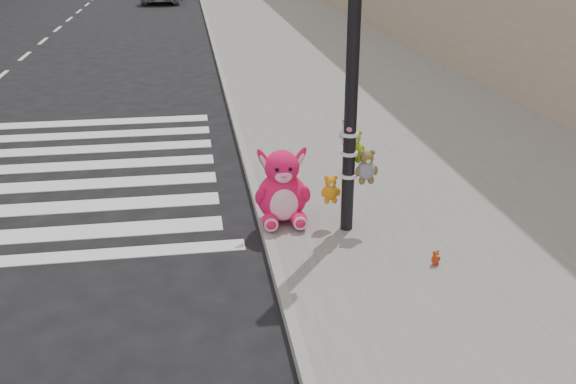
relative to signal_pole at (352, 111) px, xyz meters
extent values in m
plane|color=black|center=(-2.62, -1.82, -1.73)|extent=(120.00, 120.00, 0.00)
cube|color=slate|center=(2.38, 8.18, -1.66)|extent=(7.00, 80.00, 0.14)
cube|color=gray|center=(-1.07, 8.18, -1.66)|extent=(0.12, 80.00, 0.15)
cylinder|color=black|center=(-0.02, -0.02, 0.41)|extent=(0.16, 0.16, 4.00)
cylinder|color=white|center=(-0.02, -0.02, -0.84)|extent=(0.22, 0.22, 0.04)
cylinder|color=white|center=(-0.02, -0.02, -0.54)|extent=(0.22, 0.22, 0.04)
cylinder|color=white|center=(-0.02, -0.02, -0.29)|extent=(0.22, 0.22, 0.04)
ellipsoid|color=#F31457|center=(-1.02, 0.09, -1.49)|extent=(0.23, 0.36, 0.19)
ellipsoid|color=#F31457|center=(-0.64, 0.08, -1.49)|extent=(0.23, 0.36, 0.19)
ellipsoid|color=#F31457|center=(-0.82, 0.38, -1.25)|extent=(0.69, 0.59, 0.67)
ellipsoid|color=#F9BFD1|center=(-0.83, 0.15, -1.27)|extent=(0.38, 0.14, 0.44)
sphere|color=#F31457|center=(-0.82, 0.38, -0.83)|extent=(0.48, 0.48, 0.46)
ellipsoid|color=#F31457|center=(-1.03, 0.41, -0.76)|extent=(0.32, 0.10, 0.46)
ellipsoid|color=#F31457|center=(-0.61, 0.40, -0.76)|extent=(0.32, 0.10, 0.46)
camera|label=1|loc=(-1.96, -7.45, 2.09)|focal=40.00mm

